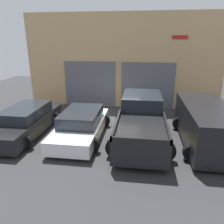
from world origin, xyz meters
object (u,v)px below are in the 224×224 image
Objects in this scene: pickup_truck at (141,120)px; sedan_white at (81,125)px; van_right at (26,121)px; sedan_side at (206,124)px.

pickup_truck reaches higher than sedan_white.
van_right is (-2.70, -0.00, 0.03)m from sedan_white.
pickup_truck is at bearing 173.86° from sedan_side.
pickup_truck is 2.72m from sedan_white.
van_right reaches higher than sedan_white.
sedan_side is 8.10m from van_right.
sedan_side is at bearing -0.17° from van_right.
pickup_truck is 1.19× the size of sedan_white.
pickup_truck is 1.11× the size of van_right.
sedan_white is 2.70m from van_right.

